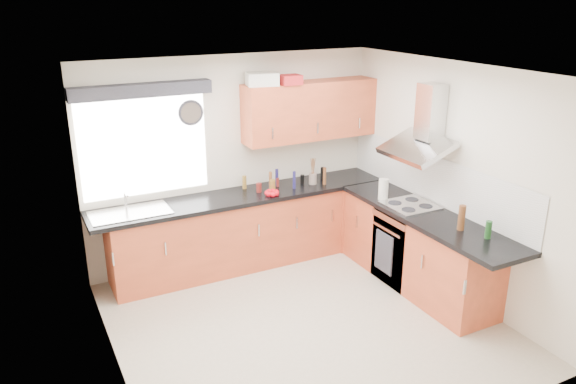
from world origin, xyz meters
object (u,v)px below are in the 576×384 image
oven (407,245)px  washing_machine (233,235)px  upper_cabinets (310,110)px  extractor_hood (423,129)px

oven → washing_machine: size_ratio=1.04×
washing_machine → upper_cabinets: bearing=6.7°
extractor_hood → oven: bearing=180.0°
washing_machine → oven: bearing=-35.2°
extractor_hood → washing_machine: 2.53m
oven → washing_machine: (-1.65, 1.22, -0.02)m
upper_cabinets → washing_machine: size_ratio=2.07×
oven → upper_cabinets: (-0.55, 1.32, 1.38)m
extractor_hood → washing_machine: (-1.75, 1.22, -1.36)m
extractor_hood → washing_machine: extractor_hood is taller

